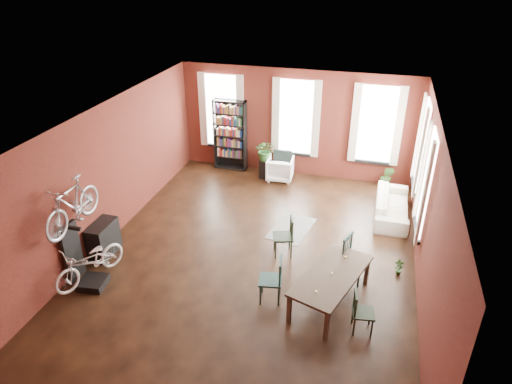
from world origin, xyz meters
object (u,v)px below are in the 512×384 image
(dining_chair_b, at_px, (283,236))
(white_armchair, at_px, (280,168))
(plant_stand, at_px, (265,169))
(bike_trainer, at_px, (93,283))
(dining_chair_c, at_px, (363,312))
(dining_chair_a, at_px, (270,280))
(dining_table, at_px, (330,288))
(bookshelf, at_px, (230,135))
(dining_chair_d, at_px, (355,260))
(bicycle_floor, at_px, (86,246))
(console_table, at_px, (103,239))
(cream_sofa, at_px, (393,202))

(dining_chair_b, xyz_separation_m, white_armchair, (-0.92, 3.72, -0.08))
(dining_chair_b, bearing_deg, plant_stand, -177.74)
(bike_trainer, bearing_deg, dining_chair_c, 2.37)
(white_armchair, distance_m, bike_trainer, 6.43)
(dining_chair_a, distance_m, plant_stand, 5.46)
(dining_table, bearing_deg, bookshelf, 143.75)
(dining_chair_d, height_order, bike_trainer, dining_chair_d)
(white_armchair, distance_m, bicycle_floor, 6.42)
(dining_table, relative_size, bookshelf, 0.90)
(dining_table, height_order, bookshelf, bookshelf)
(dining_chair_a, bearing_deg, dining_chair_b, 174.35)
(dining_table, bearing_deg, white_armchair, 131.65)
(dining_chair_d, bearing_deg, bookshelf, 62.08)
(dining_chair_a, height_order, dining_chair_d, dining_chair_d)
(dining_chair_d, bearing_deg, dining_chair_b, 92.41)
(white_armchair, height_order, bike_trainer, white_armchair)
(bike_trainer, distance_m, bicycle_floor, 0.88)
(dining_chair_c, relative_size, dining_chair_d, 0.82)
(dining_table, bearing_deg, dining_chair_d, 83.40)
(dining_chair_b, distance_m, bicycle_floor, 4.13)
(dining_table, relative_size, dining_chair_c, 2.39)
(bike_trainer, height_order, plant_stand, plant_stand)
(white_armchair, relative_size, plant_stand, 1.32)
(bicycle_floor, bearing_deg, bike_trainer, -61.87)
(bookshelf, distance_m, console_table, 5.40)
(dining_table, bearing_deg, bicycle_floor, -152.06)
(dining_chair_c, bearing_deg, dining_chair_d, 2.06)
(dining_chair_d, height_order, plant_stand, dining_chair_d)
(plant_stand, bearing_deg, dining_chair_d, -54.45)
(dining_chair_d, bearing_deg, dining_chair_a, 144.31)
(dining_chair_b, distance_m, console_table, 4.03)
(dining_chair_b, bearing_deg, console_table, -92.30)
(dining_chair_a, bearing_deg, bicycle_floor, -90.56)
(bookshelf, distance_m, bike_trainer, 6.41)
(dining_chair_b, height_order, white_armchair, dining_chair_b)
(dining_chair_b, distance_m, cream_sofa, 3.37)
(dining_chair_a, xyz_separation_m, dining_chair_c, (1.80, -0.36, -0.06))
(dining_chair_d, relative_size, plant_stand, 1.74)
(dining_chair_a, bearing_deg, console_table, -106.05)
(dining_chair_c, distance_m, white_armchair, 6.32)
(dining_table, bearing_deg, dining_chair_c, -23.44)
(dining_chair_c, relative_size, white_armchair, 1.08)
(dining_chair_a, xyz_separation_m, plant_stand, (-1.47, 5.26, -0.19))
(dining_chair_a, height_order, plant_stand, dining_chair_a)
(dining_table, relative_size, bicycle_floor, 1.24)
(bike_trainer, bearing_deg, console_table, 109.07)
(dining_chair_c, xyz_separation_m, dining_chair_d, (-0.27, 1.43, 0.09))
(plant_stand, bearing_deg, dining_chair_a, -74.41)
(bookshelf, height_order, cream_sofa, bookshelf)
(plant_stand, bearing_deg, dining_chair_c, -59.82)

